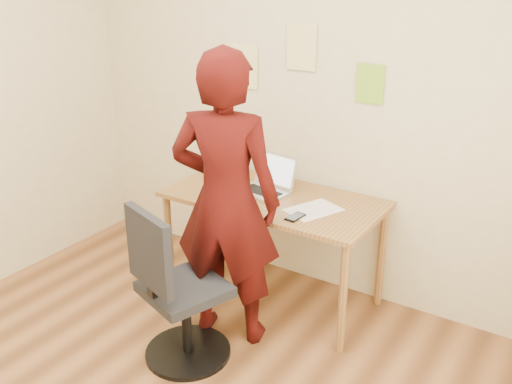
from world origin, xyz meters
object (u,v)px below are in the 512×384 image
Objects in this scene: phone at (295,217)px; person at (226,202)px; office_chair at (175,298)px; desk at (273,209)px; laptop at (267,184)px.

phone is 0.08× the size of person.
desk is at bearing 101.62° from office_chair.
person is (0.09, 0.38, 0.47)m from office_chair.
office_chair is (-0.38, -0.66, -0.33)m from phone.
person is (0.07, -0.56, 0.09)m from laptop.
phone is at bearing -37.04° from desk.
person reaches higher than laptop.
laptop is 0.38× the size of office_chair.
desk is 10.00× the size of phone.
laptop is at bearing -100.02° from person.
person is at bearing -73.64° from laptop.
laptop is 2.62× the size of phone.
laptop is at bearing 148.87° from phone.
person reaches higher than phone.
person is at bearing 95.58° from office_chair.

